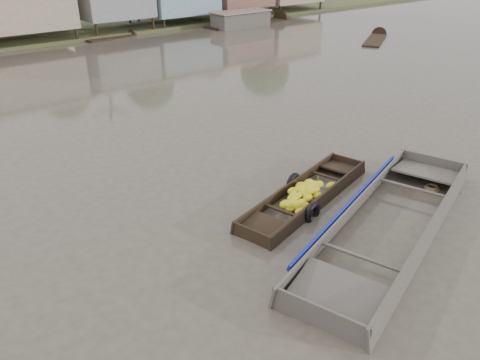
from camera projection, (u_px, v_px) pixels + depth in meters
ground at (272, 227)px, 12.25m from camera, size 120.00×120.00×0.00m
banana_boat at (304, 196)px, 13.42m from camera, size 5.61×2.58×0.75m
viewer_boat at (388, 226)px, 12.14m from camera, size 8.75×4.59×0.68m
distant_boats at (190, 32)px, 36.45m from camera, size 44.93×15.42×1.38m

